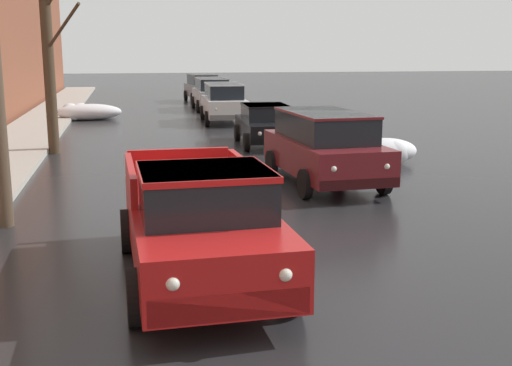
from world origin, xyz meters
name	(u,v)px	position (x,y,z in m)	size (l,w,h in m)	color
snow_bank_near_corner_left	(89,112)	(-4.51, 30.52, 0.38)	(3.11, 1.14, 0.78)	white
snow_bank_along_left_kerb	(385,152)	(4.69, 16.05, 0.37)	(1.98, 1.23, 0.76)	white
snow_bank_mid_block_left	(84,112)	(-4.80, 31.83, 0.28)	(3.02, 1.40, 0.72)	white
bare_tree_mid_block	(49,43)	(-5.04, 20.14, 3.54)	(1.36, 3.23, 6.45)	#423323
pickup_truck_red_approaching_near_lane	(199,222)	(-1.82, 7.44, 0.88)	(2.25, 5.04, 1.76)	red
suv_maroon_parked_kerbside_close	(324,145)	(2.02, 13.63, 0.99)	(2.26, 4.67, 1.82)	maroon
sedan_black_parked_kerbside_mid	(266,124)	(2.12, 20.66, 0.75)	(2.12, 4.33, 1.42)	black
suv_white_parked_far_down_block	(224,101)	(1.77, 28.21, 0.99)	(2.15, 4.77, 1.82)	silver
suv_silver_queued_behind_truck	(212,92)	(2.10, 34.86, 0.99)	(2.08, 4.83, 1.82)	#B7B7BC
suv_grey_at_far_intersection	(202,87)	(2.31, 40.98, 0.99)	(2.20, 4.54, 1.82)	slate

